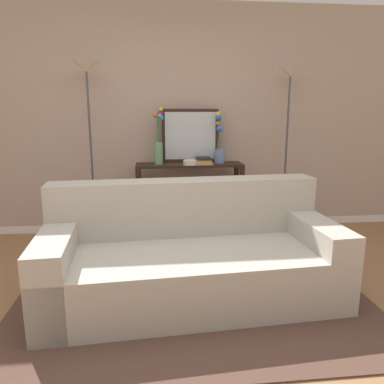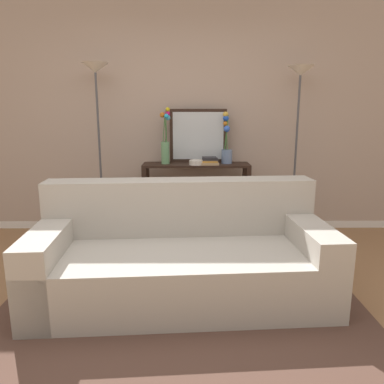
{
  "view_description": "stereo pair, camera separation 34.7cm",
  "coord_description": "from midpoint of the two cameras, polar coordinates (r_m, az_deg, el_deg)",
  "views": [
    {
      "loc": [
        -0.17,
        -2.1,
        1.44
      ],
      "look_at": [
        0.2,
        1.27,
        0.69
      ],
      "focal_mm": 34.5,
      "sensor_mm": 36.0,
      "label": 1
    },
    {
      "loc": [
        0.18,
        -2.12,
        1.44
      ],
      "look_at": [
        0.2,
        1.27,
        0.69
      ],
      "focal_mm": 34.5,
      "sensor_mm": 36.0,
      "label": 2
    }
  ],
  "objects": [
    {
      "name": "vase_short_flowers",
      "position": [
        4.21,
        7.75,
        7.06
      ],
      "size": [
        0.12,
        0.14,
        0.58
      ],
      "color": "#6B84AD",
      "rests_on": "console_table"
    },
    {
      "name": "floor_lamp_right",
      "position": [
        4.3,
        18.46,
        12.62
      ],
      "size": [
        0.28,
        0.28,
        1.9
      ],
      "color": "#4C4C51",
      "rests_on": "ground"
    },
    {
      "name": "fruit_bowl",
      "position": [
        4.08,
        3.12,
        4.58
      ],
      "size": [
        0.16,
        0.16,
        0.05
      ],
      "color": "silver",
      "rests_on": "console_table"
    },
    {
      "name": "book_row_under_console",
      "position": [
        4.35,
        -1.67,
        -6.05
      ],
      "size": [
        0.31,
        0.17,
        0.13
      ],
      "color": "#B77F33",
      "rests_on": "ground"
    },
    {
      "name": "wall_mirror",
      "position": [
        4.28,
        3.31,
        8.66
      ],
      "size": [
        0.65,
        0.02,
        0.61
      ],
      "color": "black",
      "rests_on": "console_table"
    },
    {
      "name": "couch",
      "position": [
        2.93,
        1.89,
        -10.22
      ],
      "size": [
        2.27,
        1.11,
        0.88
      ],
      "color": "#ADA89E",
      "rests_on": "ground"
    },
    {
      "name": "back_wall",
      "position": [
        4.48,
        -0.4,
        10.92
      ],
      "size": [
        12.0,
        0.15,
        2.64
      ],
      "color": "white",
      "rests_on": "ground"
    },
    {
      "name": "ground_plane",
      "position": [
        2.56,
        -0.4,
        -21.95
      ],
      "size": [
        16.0,
        16.0,
        0.02
      ],
      "primitive_type": "cube",
      "color": "#936B47"
    },
    {
      "name": "floor_lamp_left",
      "position": [
        4.16,
        -12.12,
        13.29
      ],
      "size": [
        0.28,
        0.28,
        1.93
      ],
      "color": "#4C4C51",
      "rests_on": "ground"
    },
    {
      "name": "area_rug",
      "position": [
        2.91,
        2.06,
        -16.97
      ],
      "size": [
        2.72,
        1.75,
        0.01
      ],
      "color": "#51382D",
      "rests_on": "ground"
    },
    {
      "name": "console_table",
      "position": [
        4.22,
        3.0,
        0.65
      ],
      "size": [
        1.2,
        0.33,
        0.85
      ],
      "color": "black",
      "rests_on": "ground"
    },
    {
      "name": "book_stack",
      "position": [
        4.11,
        5.16,
        4.78
      ],
      "size": [
        0.21,
        0.17,
        0.08
      ],
      "color": "tan",
      "rests_on": "console_table"
    },
    {
      "name": "vase_tall_flowers",
      "position": [
        4.13,
        -1.71,
        7.7
      ],
      "size": [
        0.12,
        0.1,
        0.62
      ],
      "color": "#669E6B",
      "rests_on": "console_table"
    }
  ]
}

